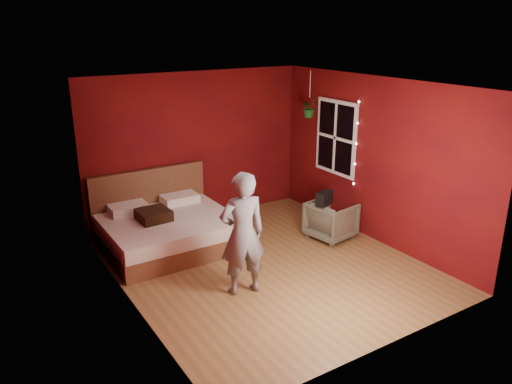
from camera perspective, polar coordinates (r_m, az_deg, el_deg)
The scene contains 10 objects.
floor at distance 7.32m, azimuth 1.40°, elevation -8.46°, with size 4.50×4.50×0.00m, color brown.
room_walls at distance 6.72m, azimuth 1.51°, elevation 4.36°, with size 4.04×4.54×2.62m.
window at distance 8.63m, azimuth 9.12°, elevation 6.16°, with size 0.05×0.97×1.27m.
fairy_lights at distance 8.24m, azimuth 11.38°, elevation 5.42°, with size 0.04×0.04×1.45m.
bed at distance 7.98m, azimuth -10.15°, elevation -4.15°, with size 1.96×1.67×1.08m.
person at distance 6.32m, azimuth -1.56°, elevation -4.82°, with size 0.60×0.39×1.64m, color slate.
armchair at distance 8.21m, azimuth 8.59°, elevation -3.19°, with size 0.66×0.68×0.62m, color #63634E.
handbag at distance 7.93m, azimuth 7.83°, elevation -0.72°, with size 0.30×0.15×0.22m, color black.
throw_pillow at distance 7.76m, azimuth -11.62°, elevation -2.59°, with size 0.46×0.46×0.16m, color black.
hanging_plant at distance 8.62m, azimuth 6.12°, elevation 9.60°, with size 0.31×0.27×0.78m.
Camera 1 is at (-3.62, -5.41, 3.36)m, focal length 35.00 mm.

